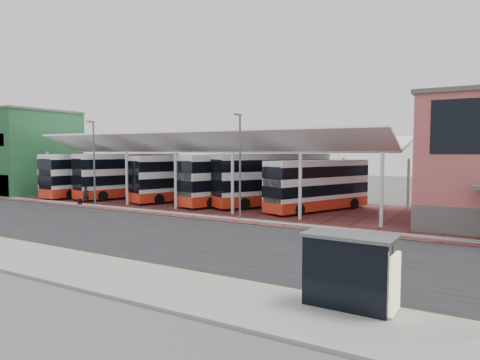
{
  "coord_description": "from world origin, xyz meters",
  "views": [
    {
      "loc": [
        18.34,
        -21.6,
        5.35
      ],
      "look_at": [
        0.46,
        8.94,
        2.88
      ],
      "focal_mm": 32.0,
      "sensor_mm": 36.0,
      "label": 1
    }
  ],
  "objects_px": {
    "bus_5": "(318,186)",
    "bus_1": "(129,176)",
    "pedestrian": "(86,195)",
    "bus_4": "(272,180)",
    "bus_shelter": "(354,264)",
    "bus_2": "(183,178)",
    "bus_0": "(92,175)",
    "bus_3": "(231,180)"
  },
  "relations": [
    {
      "from": "bus_3",
      "to": "bus_5",
      "type": "xyz_separation_m",
      "value": [
        8.98,
        -0.2,
        -0.21
      ]
    },
    {
      "from": "bus_2",
      "to": "bus_1",
      "type": "bearing_deg",
      "value": -154.82
    },
    {
      "from": "bus_1",
      "to": "bus_2",
      "type": "distance_m",
      "value": 7.11
    },
    {
      "from": "bus_shelter",
      "to": "bus_4",
      "type": "bearing_deg",
      "value": 123.16
    },
    {
      "from": "bus_4",
      "to": "bus_0",
      "type": "bearing_deg",
      "value": -144.05
    },
    {
      "from": "bus_4",
      "to": "bus_5",
      "type": "height_order",
      "value": "bus_4"
    },
    {
      "from": "bus_2",
      "to": "bus_5",
      "type": "relative_size",
      "value": 1.08
    },
    {
      "from": "bus_1",
      "to": "pedestrian",
      "type": "relative_size",
      "value": 7.18
    },
    {
      "from": "bus_1",
      "to": "bus_2",
      "type": "relative_size",
      "value": 1.04
    },
    {
      "from": "bus_4",
      "to": "bus_5",
      "type": "relative_size",
      "value": 1.09
    },
    {
      "from": "bus_2",
      "to": "bus_3",
      "type": "bearing_deg",
      "value": 20.13
    },
    {
      "from": "bus_2",
      "to": "bus_5",
      "type": "height_order",
      "value": "bus_2"
    },
    {
      "from": "bus_4",
      "to": "pedestrian",
      "type": "relative_size",
      "value": 6.99
    },
    {
      "from": "bus_0",
      "to": "bus_2",
      "type": "bearing_deg",
      "value": 11.95
    },
    {
      "from": "bus_0",
      "to": "bus_shelter",
      "type": "height_order",
      "value": "bus_0"
    },
    {
      "from": "bus_0",
      "to": "bus_3",
      "type": "height_order",
      "value": "bus_0"
    },
    {
      "from": "pedestrian",
      "to": "bus_4",
      "type": "bearing_deg",
      "value": -39.75
    },
    {
      "from": "pedestrian",
      "to": "bus_5",
      "type": "bearing_deg",
      "value": -47.59
    },
    {
      "from": "bus_0",
      "to": "bus_shelter",
      "type": "distance_m",
      "value": 41.69
    },
    {
      "from": "bus_2",
      "to": "bus_5",
      "type": "xyz_separation_m",
      "value": [
        14.9,
        -0.1,
        -0.15
      ]
    },
    {
      "from": "bus_4",
      "to": "bus_shelter",
      "type": "distance_m",
      "value": 27.04
    },
    {
      "from": "bus_0",
      "to": "pedestrian",
      "type": "relative_size",
      "value": 7.05
    },
    {
      "from": "bus_4",
      "to": "bus_shelter",
      "type": "height_order",
      "value": "bus_4"
    },
    {
      "from": "bus_2",
      "to": "bus_shelter",
      "type": "xyz_separation_m",
      "value": [
        24.14,
        -22.05,
        -0.75
      ]
    },
    {
      "from": "bus_5",
      "to": "pedestrian",
      "type": "distance_m",
      "value": 22.66
    },
    {
      "from": "bus_0",
      "to": "bus_1",
      "type": "relative_size",
      "value": 0.98
    },
    {
      "from": "bus_1",
      "to": "bus_shelter",
      "type": "distance_m",
      "value": 37.79
    },
    {
      "from": "bus_0",
      "to": "bus_shelter",
      "type": "xyz_separation_m",
      "value": [
        36.27,
        -20.55,
        -0.81
      ]
    },
    {
      "from": "pedestrian",
      "to": "bus_0",
      "type": "bearing_deg",
      "value": 69.55
    },
    {
      "from": "bus_0",
      "to": "bus_2",
      "type": "relative_size",
      "value": 1.02
    },
    {
      "from": "bus_5",
      "to": "bus_1",
      "type": "bearing_deg",
      "value": -155.41
    },
    {
      "from": "bus_5",
      "to": "pedestrian",
      "type": "xyz_separation_m",
      "value": [
        -21.54,
        -6.91,
        -1.35
      ]
    },
    {
      "from": "bus_3",
      "to": "bus_5",
      "type": "bearing_deg",
      "value": 14.79
    },
    {
      "from": "bus_5",
      "to": "bus_shelter",
      "type": "xyz_separation_m",
      "value": [
        9.24,
        -21.95,
        -0.6
      ]
    },
    {
      "from": "bus_5",
      "to": "bus_shelter",
      "type": "relative_size",
      "value": 3.52
    },
    {
      "from": "bus_3",
      "to": "bus_4",
      "type": "height_order",
      "value": "bus_4"
    },
    {
      "from": "bus_0",
      "to": "bus_4",
      "type": "relative_size",
      "value": 1.01
    },
    {
      "from": "bus_5",
      "to": "bus_shelter",
      "type": "distance_m",
      "value": 23.82
    },
    {
      "from": "bus_5",
      "to": "pedestrian",
      "type": "height_order",
      "value": "bus_5"
    },
    {
      "from": "bus_0",
      "to": "bus_5",
      "type": "relative_size",
      "value": 1.1
    },
    {
      "from": "bus_shelter",
      "to": "bus_0",
      "type": "bearing_deg",
      "value": 151.83
    },
    {
      "from": "bus_1",
      "to": "bus_4",
      "type": "bearing_deg",
      "value": 21.75
    }
  ]
}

